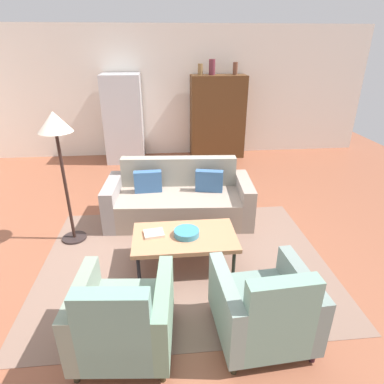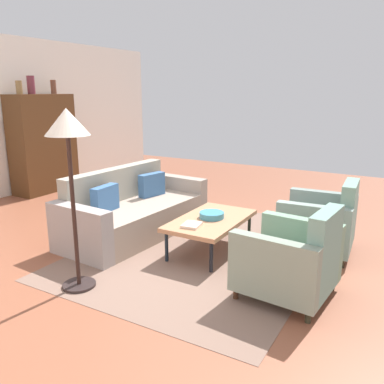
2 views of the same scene
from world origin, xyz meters
name	(u,v)px [view 1 (image 1 of 2)]	position (x,y,z in m)	size (l,w,h in m)	color
ground_plane	(162,244)	(0.00, 0.00, 0.00)	(11.54, 11.54, 0.00)	brown
wall_back	(157,93)	(0.00, 3.96, 1.40)	(9.62, 0.12, 2.80)	silver
area_rug	(185,261)	(0.27, -0.40, 0.00)	(3.40, 2.60, 0.01)	#7D6153
couch	(179,199)	(0.28, 0.73, 0.29)	(2.16, 1.04, 0.86)	gray
coffee_table	(185,238)	(0.27, -0.45, 0.37)	(1.20, 0.70, 0.40)	black
armchair_left	(123,321)	(-0.33, -1.62, 0.34)	(0.87, 0.87, 0.88)	#382114
armchair_right	(265,310)	(0.88, -1.62, 0.34)	(0.85, 0.85, 0.88)	#362B10
fruit_bowl	(187,233)	(0.30, -0.45, 0.44)	(0.29, 0.29, 0.07)	teal
book_stack	(154,233)	(-0.08, -0.40, 0.42)	(0.25, 0.21, 0.03)	beige
cabinet	(217,117)	(1.34, 3.61, 0.90)	(1.20, 0.51, 1.80)	#4F3018
vase_tall	(200,69)	(0.94, 3.61, 1.91)	(0.11, 0.11, 0.23)	olive
vase_round	(212,67)	(1.19, 3.61, 1.96)	(0.13, 0.13, 0.32)	maroon
vase_small	(235,68)	(1.69, 3.61, 1.93)	(0.10, 0.10, 0.25)	brown
refrigerator	(124,119)	(-0.73, 3.51, 0.93)	(0.80, 0.73, 1.85)	#B7BABF
floor_lamp	(56,135)	(-1.18, 0.25, 1.44)	(0.40, 0.40, 1.72)	#2B2121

